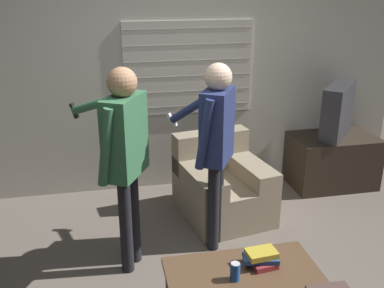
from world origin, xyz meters
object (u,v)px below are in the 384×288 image
(coffee_table, at_px, (245,280))
(person_right_standing, at_px, (216,136))
(book_stack, at_px, (262,258))
(tv, at_px, (337,111))
(armchair_beige, at_px, (221,186))
(person_left_standing, at_px, (124,147))
(soda_can, at_px, (235,272))

(coffee_table, relative_size, person_right_standing, 0.64)
(person_right_standing, distance_m, book_stack, 1.07)
(tv, height_order, person_right_standing, person_right_standing)
(coffee_table, xyz_separation_m, person_right_standing, (0.04, 0.98, 0.67))
(armchair_beige, relative_size, tv, 1.59)
(armchair_beige, height_order, person_left_standing, person_left_standing)
(person_left_standing, bearing_deg, person_right_standing, -49.52)
(person_left_standing, relative_size, person_right_standing, 1.02)
(person_left_standing, height_order, book_stack, person_left_standing)
(person_left_standing, height_order, person_right_standing, person_left_standing)
(armchair_beige, relative_size, person_right_standing, 0.60)
(book_stack, bearing_deg, armchair_beige, 85.88)
(person_right_standing, height_order, book_stack, person_right_standing)
(armchair_beige, bearing_deg, person_left_standing, 24.70)
(person_left_standing, distance_m, soda_can, 1.22)
(coffee_table, relative_size, book_stack, 3.99)
(coffee_table, bearing_deg, tv, 49.30)
(tv, distance_m, soda_can, 2.62)
(coffee_table, bearing_deg, person_left_standing, 130.71)
(armchair_beige, bearing_deg, soda_can, 67.44)
(tv, height_order, soda_can, tv)
(coffee_table, distance_m, person_right_standing, 1.19)
(armchair_beige, distance_m, coffee_table, 1.52)
(person_left_standing, distance_m, person_right_standing, 0.77)
(person_left_standing, xyz_separation_m, book_stack, (0.85, -0.73, -0.61))
(person_right_standing, bearing_deg, tv, -29.70)
(coffee_table, distance_m, person_left_standing, 1.30)
(coffee_table, height_order, book_stack, book_stack)
(person_right_standing, xyz_separation_m, soda_can, (-0.12, -1.00, -0.58))
(person_left_standing, bearing_deg, soda_can, -114.66)
(tv, xyz_separation_m, person_left_standing, (-2.35, -1.08, 0.18))
(armchair_beige, xyz_separation_m, person_left_standing, (-0.96, -0.67, 0.74))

